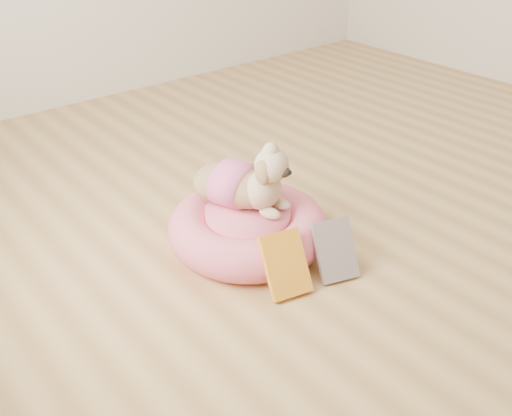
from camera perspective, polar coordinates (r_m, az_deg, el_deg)
floor at (r=2.52m, az=15.29°, el=-1.18°), size 4.50×4.50×0.00m
pet_bed at (r=2.24m, az=-0.81°, el=-1.96°), size 0.63×0.63×0.16m
dog at (r=2.16m, az=-1.14°, el=3.71°), size 0.40×0.47×0.29m
book_yellow at (r=2.00m, az=2.96°, el=-5.65°), size 0.18×0.18×0.21m
book_white at (r=2.09m, az=7.93°, el=-4.20°), size 0.18×0.18×0.20m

